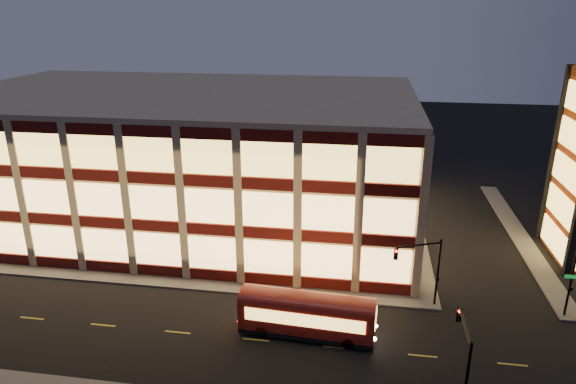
# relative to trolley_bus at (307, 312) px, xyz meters

# --- Properties ---
(ground) EXTENTS (200.00, 200.00, 0.00)m
(ground) POSITION_rel_trolley_bus_xyz_m (-13.63, 4.67, -1.87)
(ground) COLOR black
(ground) RESTS_ON ground
(sidewalk_office_south) EXTENTS (54.00, 2.00, 0.15)m
(sidewalk_office_south) POSITION_rel_trolley_bus_xyz_m (-16.63, 5.67, -1.80)
(sidewalk_office_south) COLOR #514F4C
(sidewalk_office_south) RESTS_ON ground
(sidewalk_office_east) EXTENTS (2.00, 30.00, 0.15)m
(sidewalk_office_east) POSITION_rel_trolley_bus_xyz_m (9.37, 21.67, -1.80)
(sidewalk_office_east) COLOR #514F4C
(sidewalk_office_east) RESTS_ON ground
(sidewalk_tower_west) EXTENTS (2.00, 30.00, 0.15)m
(sidewalk_tower_west) POSITION_rel_trolley_bus_xyz_m (20.37, 21.67, -1.80)
(sidewalk_tower_west) COLOR #514F4C
(sidewalk_tower_west) RESTS_ON ground
(office_building) EXTENTS (50.45, 30.45, 14.50)m
(office_building) POSITION_rel_trolley_bus_xyz_m (-16.55, 21.59, 5.37)
(office_building) COLOR tan
(office_building) RESTS_ON ground
(traffic_signal_far) EXTENTS (3.79, 1.87, 6.00)m
(traffic_signal_far) POSITION_rel_trolley_bus_xyz_m (8.58, 4.91, 2.24)
(traffic_signal_far) COLOR black
(traffic_signal_far) RESTS_ON ground
(traffic_signal_near) EXTENTS (0.32, 4.45, 6.00)m
(traffic_signal_near) POSITION_rel_trolley_bus_xyz_m (9.87, -6.36, 2.25)
(traffic_signal_near) COLOR black
(traffic_signal_near) RESTS_ON ground
(trolley_bus) EXTENTS (10.12, 3.18, 3.38)m
(trolley_bus) POSITION_rel_trolley_bus_xyz_m (0.00, 0.00, 0.00)
(trolley_bus) COLOR maroon
(trolley_bus) RESTS_ON ground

